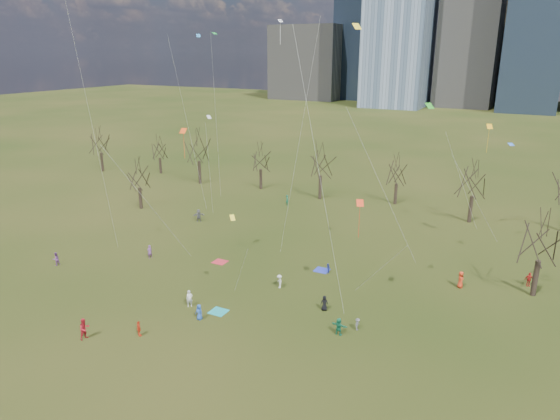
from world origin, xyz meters
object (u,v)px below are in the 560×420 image
at_px(person_0, 199,312).
at_px(blanket_navy, 322,270).
at_px(blanket_crimson, 220,262).
at_px(blanket_teal, 218,312).
at_px(person_1, 190,298).
at_px(person_2, 85,329).
at_px(person_4, 139,329).

bearing_deg(person_0, blanket_navy, 69.74).
xyz_separation_m(blanket_navy, blanket_crimson, (-11.60, -3.41, 0.00)).
height_order(blanket_teal, person_0, person_0).
bearing_deg(blanket_navy, blanket_teal, -110.92).
xyz_separation_m(blanket_navy, person_1, (-8.17, -13.68, 0.83)).
relative_size(blanket_teal, person_0, 1.06).
height_order(person_2, person_4, person_2).
bearing_deg(person_1, blanket_crimson, 66.30).
bearing_deg(person_1, blanket_teal, -35.11).
distance_m(blanket_teal, person_2, 11.95).
bearing_deg(person_1, person_4, -138.13).
bearing_deg(blanket_crimson, person_4, -80.53).
relative_size(blanket_teal, blanket_crimson, 1.00).
height_order(blanket_crimson, person_0, person_0).
bearing_deg(person_0, blanket_crimson, 116.54).
distance_m(blanket_teal, person_1, 3.22).
bearing_deg(blanket_teal, blanket_crimson, 123.38).
distance_m(blanket_crimson, person_0, 13.21).
relative_size(blanket_teal, person_2, 0.82).
bearing_deg(person_2, person_4, -48.05).
xyz_separation_m(person_2, person_4, (3.82, 2.49, -0.27)).
xyz_separation_m(blanket_crimson, person_2, (-1.05, -19.09, 0.96)).
bearing_deg(person_4, person_2, 63.06).
xyz_separation_m(blanket_navy, person_4, (-8.83, -20.01, 0.69)).
distance_m(person_1, person_2, 9.89).
height_order(person_0, person_4, person_0).
xyz_separation_m(person_1, person_2, (-4.48, -8.82, 0.13)).
xyz_separation_m(blanket_crimson, person_1, (3.43, -10.27, 0.83)).
bearing_deg(blanket_navy, blanket_crimson, -163.61).
distance_m(blanket_teal, person_0, 2.25).
bearing_deg(blanket_navy, person_0, -110.97).
bearing_deg(blanket_teal, person_1, -172.94).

